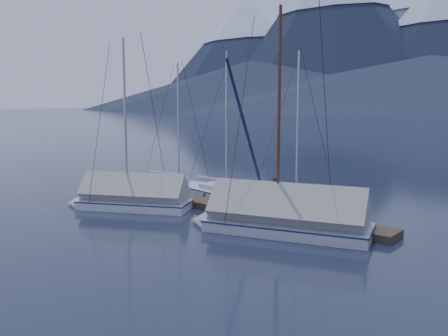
{
  "coord_description": "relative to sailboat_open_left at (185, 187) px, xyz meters",
  "views": [
    {
      "loc": [
        15.33,
        -16.64,
        5.48
      ],
      "look_at": [
        0.0,
        2.0,
        2.2
      ],
      "focal_mm": 38.0,
      "sensor_mm": 36.0,
      "label": 1
    }
  ],
  "objects": [
    {
      "name": "ground",
      "position": [
        5.69,
        -4.96,
        -0.15
      ],
      "size": [
        1000.0,
        1000.0,
        0.0
      ],
      "primitive_type": "plane",
      "color": "black",
      "rests_on": "ground"
    },
    {
      "name": "dock",
      "position": [
        5.69,
        -2.96,
        -0.05
      ],
      "size": [
        18.0,
        1.5,
        0.54
      ],
      "color": "#382D23",
      "rests_on": "ground"
    },
    {
      "name": "mooring_posts",
      "position": [
        5.19,
        -2.96,
        0.2
      ],
      "size": [
        15.12,
        1.52,
        0.35
      ],
      "color": "#382D23",
      "rests_on": "ground"
    },
    {
      "name": "sailboat_open_left",
      "position": [
        0.0,
        0.0,
        0.0
      ],
      "size": [
        6.85,
        2.92,
        8.82
      ],
      "color": "silver",
      "rests_on": "ground"
    },
    {
      "name": "sailboat_open_mid",
      "position": [
        4.43,
        -0.7,
        0.01
      ],
      "size": [
        7.23,
        3.35,
        9.25
      ],
      "color": "silver",
      "rests_on": "ground"
    },
    {
      "name": "sailboat_open_right",
      "position": [
        9.03,
        -0.65,
        0.0
      ],
      "size": [
        7.0,
        3.42,
        8.92
      ],
      "color": "silver",
      "rests_on": "ground"
    },
    {
      "name": "sailboat_covered_near",
      "position": [
        10.04,
        -4.89,
        0.37
      ],
      "size": [
        8.43,
        4.57,
        10.49
      ],
      "color": "#B8BCC6",
      "rests_on": "ground"
    },
    {
      "name": "sailboat_covered_far",
      "position": [
        1.42,
        -5.98,
        0.32
      ],
      "size": [
        7.07,
        4.86,
        9.64
      ],
      "color": "silver",
      "rests_on": "ground"
    },
    {
      "name": "person",
      "position": [
        8.97,
        -3.04,
        1.03
      ],
      "size": [
        0.47,
        0.66,
        1.69
      ],
      "primitive_type": "imported",
      "rotation": [
        0.0,
        0.0,
        1.47
      ],
      "color": "black",
      "rests_on": "dock"
    }
  ]
}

